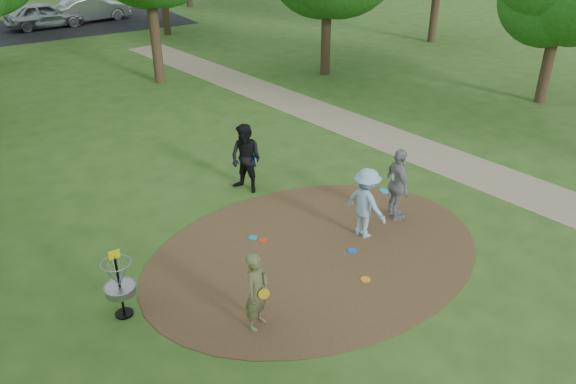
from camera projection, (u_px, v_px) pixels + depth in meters
ground at (315, 253)px, 13.23m from camera, size 100.00×100.00×0.00m
dirt_clearing at (315, 253)px, 13.23m from camera, size 8.40×8.40×0.02m
footpath at (446, 161)px, 17.82m from camera, size 7.55×39.89×0.01m
parking_lot at (75, 24)px, 36.48m from camera, size 14.00×8.00×0.01m
player_observer_with_disc at (257, 291)px, 10.63m from camera, size 0.72×0.64×1.66m
player_throwing_with_disc at (366, 203)px, 13.51m from camera, size 1.17×1.26×1.81m
player_walking_with_disc at (246, 159)px, 15.58m from camera, size 1.08×1.19×1.98m
player_waiting_with_disc at (398, 185)px, 14.22m from camera, size 0.82×1.24×1.95m
disc_ground_cyan at (253, 237)px, 13.79m from camera, size 0.22×0.22×0.02m
disc_ground_blue at (352, 251)px, 13.28m from camera, size 0.22×0.22×0.02m
disc_ground_red at (263, 240)px, 13.68m from camera, size 0.22×0.22×0.02m
car_left at (44, 15)px, 35.15m from camera, size 4.71×1.96×1.59m
car_right at (92, 9)px, 37.00m from camera, size 5.06×2.52×1.60m
disc_ground_orange at (366, 279)px, 12.29m from camera, size 0.22×0.22×0.02m
disc_golf_basket at (118, 279)px, 10.90m from camera, size 0.63×0.63×1.54m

